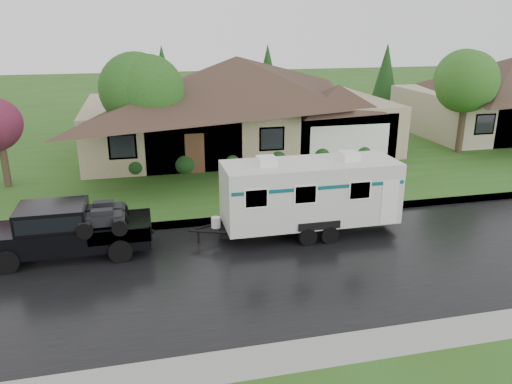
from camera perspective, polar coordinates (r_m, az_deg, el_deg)
ground at (r=18.34m, az=0.26°, el=-5.77°), size 140.00×140.00×0.00m
road at (r=16.59m, az=1.89°, el=-8.54°), size 140.00×8.00×0.01m
curb at (r=20.33m, az=-1.22°, el=-3.02°), size 140.00×0.50×0.15m
lawn at (r=32.36m, az=-5.96°, el=5.16°), size 140.00×26.00×0.15m
house_main at (r=30.96m, az=-1.60°, el=11.26°), size 19.44×10.80×6.90m
tree_left_green at (r=25.81m, az=-12.64°, el=11.21°), size 3.73×3.73×6.17m
tree_right_green at (r=32.23m, az=22.97°, el=11.33°), size 3.59×3.59×5.94m
shrub_row at (r=27.11m, az=-0.20°, el=3.85°), size 13.60×1.00×1.00m
pickup_truck at (r=18.17m, az=-21.20°, el=-3.94°), size 5.57×2.12×1.86m
travel_trailer at (r=18.71m, az=6.18°, el=0.00°), size 6.87×2.41×3.08m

